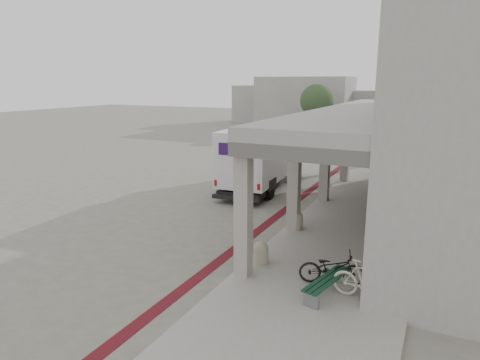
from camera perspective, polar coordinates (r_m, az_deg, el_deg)
The scene contains 14 objects.
ground at distance 15.33m, azimuth -1.05°, elevation -6.28°, with size 120.00×120.00×0.00m, color #676358.
bike_lane_stripe at distance 16.69m, azimuth 5.14°, elevation -4.69°, with size 0.35×40.00×0.01m, color #541018.
sidewalk at distance 14.07m, azimuth 13.79°, elevation -8.23°, with size 4.40×28.00×0.12m, color gray.
transit_building at distance 17.48m, azimuth 26.78°, elevation 6.17°, with size 7.60×17.00×7.00m.
distant_backdrop at distance 49.73m, azimuth 15.12°, elevation 9.93°, with size 28.00×10.00×6.50m.
tree_left at distance 42.54m, azimuth 10.19°, elevation 10.35°, with size 3.20×3.20×4.80m.
tree_mid at distance 43.18m, azimuth 20.04°, elevation 9.81°, with size 3.20×3.20×4.80m.
fedex_truck at distance 20.57m, azimuth 3.08°, elevation 3.31°, with size 2.60×7.13×2.99m.
bench at distance 10.60m, azimuth 11.58°, elevation -13.32°, with size 0.80×1.83×0.42m.
bollard_near at distance 14.84m, azimuth 7.57°, elevation -5.27°, with size 0.42×0.42×0.64m.
bollard_far at distance 12.09m, azimuth 2.81°, elevation -9.57°, with size 0.42×0.42×0.63m.
utility_cabinet at distance 15.62m, azimuth 19.09°, elevation -4.09°, with size 0.49×0.66×1.09m, color slate.
bicycle_black at distance 11.10m, azimuth 12.15°, elevation -11.38°, with size 0.57×1.62×0.85m, color black.
bicycle_cream at distance 10.50m, azimuth 16.48°, elevation -12.82°, with size 0.45×1.59×0.95m, color silver.
Camera 1 is at (6.54, -12.89, 5.09)m, focal length 32.00 mm.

